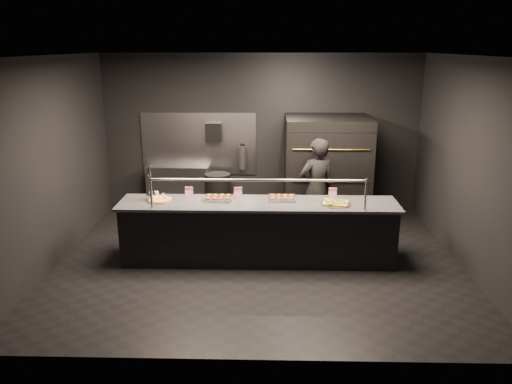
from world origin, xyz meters
TOP-DOWN VIEW (x-y plane):
  - room at (-0.02, 0.05)m, footprint 6.04×6.00m
  - service_counter at (0.00, -0.00)m, footprint 4.10×0.78m
  - pizza_oven at (1.20, 1.90)m, footprint 1.50×1.23m
  - prep_shelf at (-1.60, 2.32)m, footprint 1.20×0.35m
  - towel_dispenser at (-0.90, 2.39)m, footprint 0.30×0.20m
  - fire_extinguisher at (-0.35, 2.40)m, footprint 0.14×0.14m
  - beer_tap at (-1.60, 0.08)m, footprint 0.15×0.21m
  - round_pizza at (-1.45, 0.03)m, footprint 0.40×0.40m
  - slider_tray_a at (-0.60, 0.12)m, footprint 0.50×0.44m
  - slider_tray_b at (0.35, 0.15)m, footprint 0.41×0.31m
  - square_pizza at (1.12, -0.06)m, footprint 0.45×0.45m
  - condiment_jar at (-1.50, 0.18)m, footprint 0.16×0.06m
  - tent_cards at (-0.08, 0.28)m, footprint 2.30×0.04m
  - trash_bin at (-0.82, 2.07)m, footprint 0.49×0.49m
  - worker at (0.94, 0.96)m, footprint 0.73×0.61m

SIDE VIEW (x-z plane):
  - trash_bin at x=-0.82m, z-range 0.00..0.81m
  - prep_shelf at x=-1.60m, z-range 0.00..0.90m
  - service_counter at x=0.00m, z-range -0.22..1.15m
  - worker at x=0.94m, z-range 0.00..1.70m
  - round_pizza at x=-1.45m, z-range 0.92..0.95m
  - square_pizza at x=1.12m, z-range 0.92..0.96m
  - slider_tray_b at x=0.35m, z-range 0.91..0.98m
  - slider_tray_a at x=-0.60m, z-range 0.91..0.98m
  - pizza_oven at x=1.20m, z-range 0.01..1.92m
  - condiment_jar at x=-1.50m, z-range 0.92..1.02m
  - tent_cards at x=-0.08m, z-range 0.92..1.07m
  - fire_extinguisher at x=-0.35m, z-range 0.81..1.31m
  - beer_tap at x=-1.60m, z-range 0.80..1.36m
  - room at x=-0.02m, z-range 0.00..3.00m
  - towel_dispenser at x=-0.90m, z-range 1.38..1.73m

